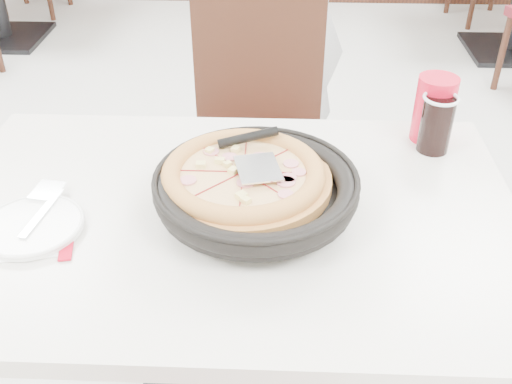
{
  "coord_description": "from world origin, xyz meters",
  "views": [
    {
      "loc": [
        0.22,
        -1.31,
        1.48
      ],
      "look_at": [
        0.18,
        -0.33,
        0.8
      ],
      "focal_mm": 42.0,
      "sensor_mm": 36.0,
      "label": 1
    }
  ],
  "objects_px": {
    "chair_far": "(256,157)",
    "pizza": "(243,181)",
    "main_table": "(232,335)",
    "side_plate": "(32,226)",
    "pizza_pan": "(256,195)",
    "cola_glass": "(436,125)",
    "red_cup": "(434,109)"
  },
  "relations": [
    {
      "from": "side_plate",
      "to": "red_cup",
      "type": "bearing_deg",
      "value": 25.09
    },
    {
      "from": "main_table",
      "to": "cola_glass",
      "type": "distance_m",
      "value": 0.69
    },
    {
      "from": "chair_far",
      "to": "side_plate",
      "type": "height_order",
      "value": "chair_far"
    },
    {
      "from": "red_cup",
      "to": "cola_glass",
      "type": "bearing_deg",
      "value": -93.33
    },
    {
      "from": "main_table",
      "to": "pizza_pan",
      "type": "xyz_separation_m",
      "value": [
        0.06,
        -0.01,
        0.42
      ]
    },
    {
      "from": "cola_glass",
      "to": "red_cup",
      "type": "xyz_separation_m",
      "value": [
        0.0,
        0.05,
        0.02
      ]
    },
    {
      "from": "chair_far",
      "to": "pizza_pan",
      "type": "height_order",
      "value": "chair_far"
    },
    {
      "from": "pizza",
      "to": "side_plate",
      "type": "height_order",
      "value": "pizza"
    },
    {
      "from": "chair_far",
      "to": "pizza",
      "type": "xyz_separation_m",
      "value": [
        -0.0,
        -0.64,
        0.34
      ]
    },
    {
      "from": "chair_far",
      "to": "side_plate",
      "type": "distance_m",
      "value": 0.89
    },
    {
      "from": "chair_far",
      "to": "pizza",
      "type": "height_order",
      "value": "chair_far"
    },
    {
      "from": "chair_far",
      "to": "cola_glass",
      "type": "height_order",
      "value": "chair_far"
    },
    {
      "from": "pizza",
      "to": "cola_glass",
      "type": "relative_size",
      "value": 2.73
    },
    {
      "from": "pizza",
      "to": "side_plate",
      "type": "bearing_deg",
      "value": -166.21
    },
    {
      "from": "pizza_pan",
      "to": "side_plate",
      "type": "xyz_separation_m",
      "value": [
        -0.43,
        -0.08,
        -0.03
      ]
    },
    {
      "from": "chair_far",
      "to": "side_plate",
      "type": "bearing_deg",
      "value": 60.87
    },
    {
      "from": "pizza_pan",
      "to": "cola_glass",
      "type": "bearing_deg",
      "value": 33.06
    },
    {
      "from": "chair_far",
      "to": "cola_glass",
      "type": "relative_size",
      "value": 7.31
    },
    {
      "from": "main_table",
      "to": "pizza_pan",
      "type": "relative_size",
      "value": 3.06
    },
    {
      "from": "pizza_pan",
      "to": "pizza",
      "type": "relative_size",
      "value": 1.1
    },
    {
      "from": "main_table",
      "to": "pizza",
      "type": "height_order",
      "value": "pizza"
    },
    {
      "from": "pizza",
      "to": "side_plate",
      "type": "relative_size",
      "value": 1.8
    },
    {
      "from": "side_plate",
      "to": "red_cup",
      "type": "distance_m",
      "value": 0.93
    },
    {
      "from": "side_plate",
      "to": "main_table",
      "type": "bearing_deg",
      "value": 12.4
    },
    {
      "from": "main_table",
      "to": "side_plate",
      "type": "height_order",
      "value": "side_plate"
    },
    {
      "from": "chair_far",
      "to": "cola_glass",
      "type": "bearing_deg",
      "value": 137.28
    },
    {
      "from": "main_table",
      "to": "pizza",
      "type": "relative_size",
      "value": 3.38
    },
    {
      "from": "main_table",
      "to": "chair_far",
      "type": "height_order",
      "value": "chair_far"
    },
    {
      "from": "pizza",
      "to": "cola_glass",
      "type": "xyz_separation_m",
      "value": [
        0.43,
        0.24,
        0.0
      ]
    },
    {
      "from": "cola_glass",
      "to": "pizza_pan",
      "type": "bearing_deg",
      "value": -146.94
    },
    {
      "from": "chair_far",
      "to": "pizza_pan",
      "type": "bearing_deg",
      "value": 92.03
    },
    {
      "from": "main_table",
      "to": "pizza",
      "type": "distance_m",
      "value": 0.44
    }
  ]
}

